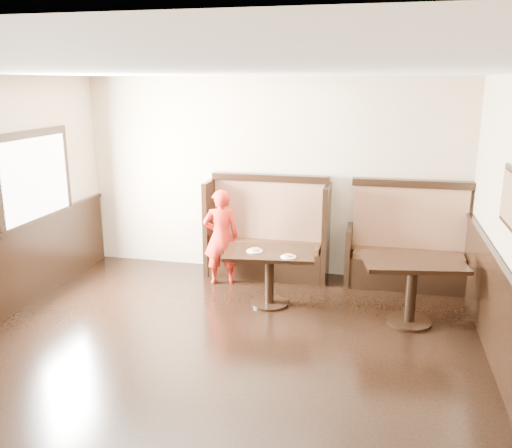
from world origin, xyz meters
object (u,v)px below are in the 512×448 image
(booth_neighbor, at_px, (407,252))
(child, at_px, (221,237))
(booth_main, at_px, (268,239))
(table_neighbor, at_px, (412,276))
(table_main, at_px, (270,264))

(booth_neighbor, bearing_deg, child, -168.82)
(booth_main, distance_m, table_neighbor, 2.32)
(table_neighbor, height_order, child, child)
(table_main, xyz_separation_m, table_neighbor, (1.70, -0.17, 0.04))
(table_main, bearing_deg, table_neighbor, -12.46)
(booth_main, bearing_deg, child, -137.96)
(table_main, bearing_deg, child, 136.73)
(booth_neighbor, distance_m, child, 2.56)
(booth_neighbor, distance_m, table_neighbor, 1.25)
(booth_main, distance_m, booth_neighbor, 1.95)
(child, bearing_deg, booth_neighbor, 171.02)
(booth_main, relative_size, child, 1.32)
(table_main, bearing_deg, booth_main, 96.14)
(booth_neighbor, bearing_deg, booth_main, 179.95)
(table_neighbor, bearing_deg, child, 153.43)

